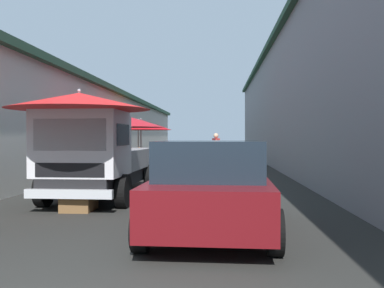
{
  "coord_description": "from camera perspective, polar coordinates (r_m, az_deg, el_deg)",
  "views": [
    {
      "loc": [
        -2.22,
        -1.3,
        1.51
      ],
      "look_at": [
        11.28,
        -0.43,
        1.28
      ],
      "focal_mm": 39.35,
      "sensor_mm": 36.0,
      "label": 1
    }
  ],
  "objects": [
    {
      "name": "building_right_concrete",
      "position": [
        19.06,
        22.52,
        5.81
      ],
      "size": [
        49.8,
        7.5,
        6.27
      ],
      "color": "gray",
      "rests_on": "ground"
    },
    {
      "name": "fruit_stall_far_right",
      "position": [
        8.72,
        -15.04,
        4.29
      ],
      "size": [
        2.84,
        2.84,
        2.47
      ],
      "color": "#9E9EA3",
      "rests_on": "ground"
    },
    {
      "name": "delivery_truck",
      "position": [
        9.93,
        -13.26,
        -1.78
      ],
      "size": [
        4.95,
        2.04,
        2.08
      ],
      "color": "black",
      "rests_on": "ground"
    },
    {
      "name": "ground",
      "position": [
        15.85,
        -1.05,
        -4.51
      ],
      "size": [
        90.0,
        90.0,
        0.0
      ],
      "primitive_type": "plane",
      "color": "#282826"
    },
    {
      "name": "parked_scooter",
      "position": [
        16.1,
        -13.38,
        -2.84
      ],
      "size": [
        1.69,
        0.42,
        1.14
      ],
      "color": "black",
      "rests_on": "ground"
    },
    {
      "name": "fruit_stall_far_left",
      "position": [
        14.11,
        -9.07,
        2.1
      ],
      "size": [
        2.61,
        2.61,
        2.29
      ],
      "color": "#9E9EA3",
      "rests_on": "ground"
    },
    {
      "name": "hatchback_car",
      "position": [
        6.72,
        2.7,
        -5.64
      ],
      "size": [
        3.96,
        2.02,
        1.45
      ],
      "color": "#600F14",
      "rests_on": "ground"
    },
    {
      "name": "building_left_whitewash",
      "position": [
        19.98,
        -22.23,
        2.26
      ],
      "size": [
        49.8,
        7.5,
        3.96
      ],
      "color": "beige",
      "rests_on": "ground"
    },
    {
      "name": "vendor_by_crates",
      "position": [
        19.04,
        3.27,
        -0.64
      ],
      "size": [
        0.63,
        0.35,
        1.68
      ],
      "color": "#665B4C",
      "rests_on": "ground"
    },
    {
      "name": "fruit_stall_near_right",
      "position": [
        22.2,
        -7.33,
        1.9
      ],
      "size": [
        2.43,
        2.43,
        2.47
      ],
      "color": "#9E9EA3",
      "rests_on": "ground"
    },
    {
      "name": "fruit_stall_near_left",
      "position": [
        19.16,
        -7.02,
        2.08
      ],
      "size": [
        2.8,
        2.8,
        2.36
      ],
      "color": "#9E9EA3",
      "rests_on": "ground"
    }
  ]
}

